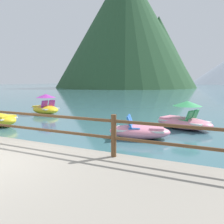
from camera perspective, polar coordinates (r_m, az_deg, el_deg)
name	(u,v)px	position (r m, az deg, el deg)	size (l,w,h in m)	color
ground_plane	(199,93)	(43.48, 19.79, 4.29)	(200.00, 200.00, 0.00)	#3D6B75
dock_railing	(32,123)	(6.72, -18.27, -2.45)	(23.92, 0.12, 0.95)	brown
pedal_boat_1	(184,120)	(10.93, 16.64, -1.76)	(2.80, 2.02, 1.23)	pink
pedal_boat_2	(140,131)	(8.87, 6.58, -4.48)	(2.43, 1.71, 0.84)	pink
pedal_boat_3	(45,107)	(15.67, -15.44, 1.12)	(2.39, 1.84, 1.25)	yellow
cliff_headland	(131,31)	(74.54, 4.45, 18.53)	(40.82, 40.82, 34.93)	#284C2D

